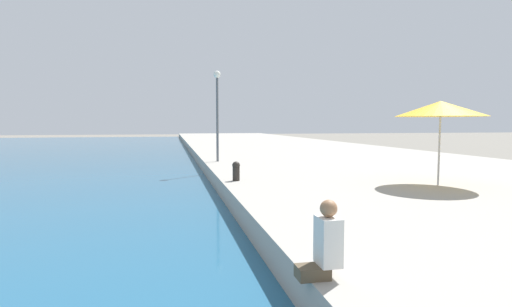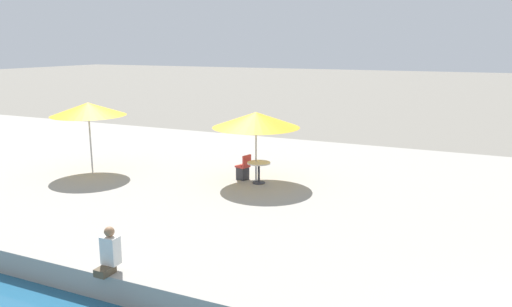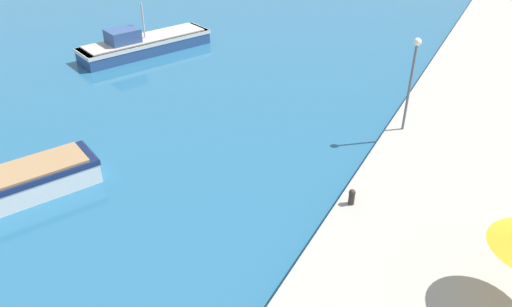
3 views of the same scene
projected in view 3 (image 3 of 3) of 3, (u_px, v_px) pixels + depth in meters
The scene contains 4 objects.
water_basin at pixel (125, 6), 45.87m from camera, with size 56.00×90.00×0.04m.
fishing_boat_mid at pixel (144, 43), 34.86m from camera, with size 5.78×9.60×3.46m.
mooring_bollard at pixel (352, 196), 18.98m from camera, with size 0.26×0.26×0.65m.
lamppost at pixel (413, 69), 22.72m from camera, with size 0.36×0.36×4.56m.
Camera 3 is at (4.63, 2.08, 12.21)m, focal length 35.00 mm.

